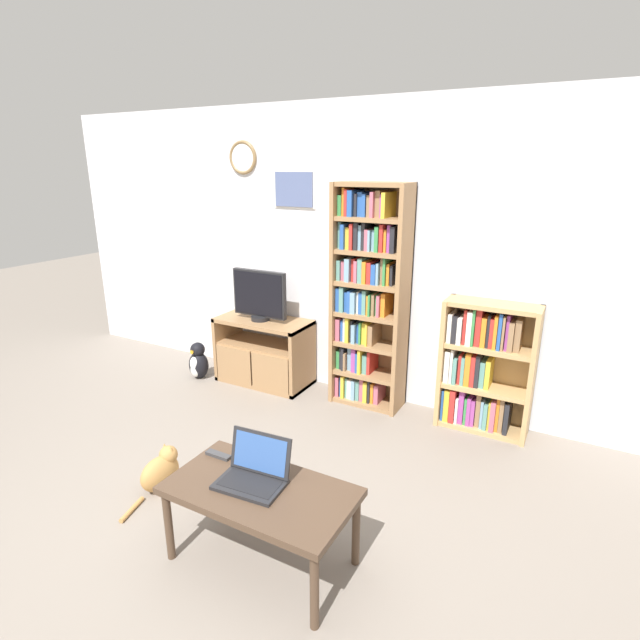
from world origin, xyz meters
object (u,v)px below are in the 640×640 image
(bookshelf_tall, at_px, (367,297))
(laptop, at_px, (254,471))
(remote_near_laptop, at_px, (218,455))
(bookshelf_short, at_px, (482,368))
(coffee_table, at_px, (260,496))
(cat, at_px, (162,471))
(penguin_figurine, at_px, (198,362))
(tv_stand, at_px, (263,351))
(television, at_px, (260,296))

(bookshelf_tall, relative_size, laptop, 5.18)
(bookshelf_tall, distance_m, remote_near_laptop, 1.99)
(laptop, bearing_deg, bookshelf_short, 64.79)
(bookshelf_short, distance_m, remote_near_laptop, 2.21)
(laptop, height_order, remote_near_laptop, laptop)
(remote_near_laptop, bearing_deg, bookshelf_short, 150.39)
(coffee_table, height_order, cat, coffee_table)
(coffee_table, bearing_deg, bookshelf_tall, 98.36)
(bookshelf_tall, relative_size, penguin_figurine, 5.14)
(tv_stand, xyz_separation_m, laptop, (1.28, -1.90, 0.20))
(bookshelf_short, relative_size, remote_near_laptop, 6.64)
(bookshelf_short, xyz_separation_m, penguin_figurine, (-2.68, -0.36, -0.35))
(television, distance_m, penguin_figurine, 0.98)
(bookshelf_tall, xyz_separation_m, remote_near_laptop, (-0.08, -1.92, -0.51))
(laptop, height_order, cat, laptop)
(bookshelf_short, xyz_separation_m, coffee_table, (-0.70, -2.06, -0.11))
(laptop, bearing_deg, television, 119.76)
(tv_stand, distance_m, coffee_table, 2.36)
(television, height_order, coffee_table, television)
(television, xyz_separation_m, coffee_table, (1.35, -1.93, -0.48))
(coffee_table, bearing_deg, bookshelf_short, 71.18)
(penguin_figurine, bearing_deg, bookshelf_short, 7.55)
(remote_near_laptop, distance_m, cat, 0.67)
(bookshelf_tall, height_order, bookshelf_short, bookshelf_tall)
(tv_stand, height_order, penguin_figurine, tv_stand)
(laptop, distance_m, remote_near_laptop, 0.34)
(television, distance_m, cat, 1.92)
(tv_stand, relative_size, coffee_table, 0.93)
(television, bearing_deg, remote_near_laptop, -61.63)
(laptop, xyz_separation_m, penguin_figurine, (-1.92, 1.67, -0.35))
(remote_near_laptop, xyz_separation_m, cat, (-0.58, 0.08, -0.34))
(bookshelf_tall, height_order, coffee_table, bookshelf_tall)
(laptop, xyz_separation_m, cat, (-0.90, 0.17, -0.39))
(bookshelf_tall, distance_m, cat, 2.13)
(coffee_table, relative_size, laptop, 2.64)
(tv_stand, bearing_deg, penguin_figurine, -159.71)
(coffee_table, xyz_separation_m, laptop, (-0.06, 0.03, 0.11))
(coffee_table, xyz_separation_m, cat, (-0.96, 0.21, -0.28))
(penguin_figurine, bearing_deg, laptop, -40.96)
(television, relative_size, bookshelf_tall, 0.29)
(remote_near_laptop, bearing_deg, laptop, 73.91)
(bookshelf_short, bearing_deg, television, -176.40)
(television, height_order, penguin_figurine, television)
(bookshelf_tall, height_order, cat, bookshelf_tall)
(remote_near_laptop, bearing_deg, television, -152.00)
(television, height_order, laptop, television)
(cat, bearing_deg, coffee_table, -4.66)
(bookshelf_short, height_order, laptop, bookshelf_short)
(bookshelf_tall, relative_size, cat, 3.71)
(coffee_table, distance_m, penguin_figurine, 2.62)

